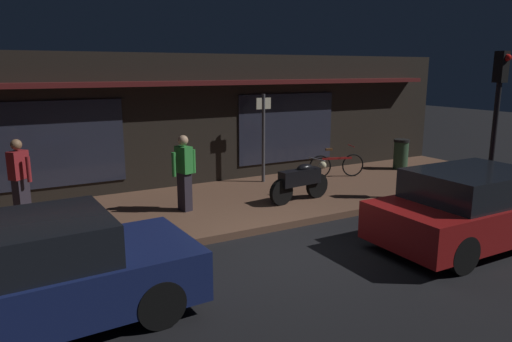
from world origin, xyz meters
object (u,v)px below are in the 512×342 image
object	(u,v)px
parked_car_far	(475,207)
trash_bin	(401,154)
person_bystander	(184,171)
bicycle_parked	(337,165)
parked_car_near	(27,277)
motorcycle	(301,180)
traffic_light_pole	(498,101)
person_photographer	(20,177)
sign_post	(263,133)

from	to	relation	value
parked_car_far	trash_bin	bearing A→B (deg)	56.45
person_bystander	bicycle_parked	bearing A→B (deg)	11.06
trash_bin	parked_car_near	xyz separation A→B (m)	(-10.79, -4.35, 0.08)
bicycle_parked	parked_car_far	distance (m)	5.20
motorcycle	traffic_light_pole	distance (m)	4.86
bicycle_parked	traffic_light_pole	bearing A→B (deg)	-65.17
person_photographer	trash_bin	distance (m)	10.62
traffic_light_pole	parked_car_far	bearing A→B (deg)	-149.82
motorcycle	parked_car_far	distance (m)	3.83
person_photographer	trash_bin	xyz separation A→B (m)	(10.61, -0.17, -0.41)
traffic_light_pole	bicycle_parked	bearing A→B (deg)	114.83
person_photographer	sign_post	bearing A→B (deg)	4.13
motorcycle	person_bystander	world-z (taller)	person_bystander
bicycle_parked	parked_car_near	world-z (taller)	parked_car_near
bicycle_parked	trash_bin	world-z (taller)	trash_bin
bicycle_parked	sign_post	world-z (taller)	sign_post
bicycle_parked	parked_car_near	distance (m)	9.41
motorcycle	bicycle_parked	distance (m)	2.81
bicycle_parked	parked_car_far	bearing A→B (deg)	-99.79
person_bystander	traffic_light_pole	size ratio (longest dim) A/B	0.46
bicycle_parked	person_bystander	bearing A→B (deg)	-168.94
bicycle_parked	sign_post	size ratio (longest dim) A/B	0.67
parked_car_near	trash_bin	bearing A→B (deg)	21.95
traffic_light_pole	parked_car_far	xyz separation A→B (m)	(-2.57, -1.49, -1.77)
trash_bin	bicycle_parked	bearing A→B (deg)	178.82
trash_bin	traffic_light_pole	world-z (taller)	traffic_light_pole
person_bystander	traffic_light_pole	bearing A→B (deg)	-21.78
parked_car_near	person_bystander	bearing A→B (deg)	45.77
person_bystander	sign_post	bearing A→B (deg)	27.99
trash_bin	parked_car_far	world-z (taller)	parked_car_far
sign_post	person_photographer	bearing A→B (deg)	-175.87
sign_post	person_bystander	bearing A→B (deg)	-152.01
traffic_light_pole	person_photographer	bearing A→B (deg)	159.09
trash_bin	parked_car_far	xyz separation A→B (m)	(-3.36, -5.07, 0.08)
sign_post	trash_bin	distance (m)	4.72
traffic_light_pole	parked_car_near	xyz separation A→B (m)	(-10.00, -0.77, -1.77)
bicycle_parked	parked_car_near	xyz separation A→B (m)	(-8.31, -4.40, 0.20)
trash_bin	parked_car_near	world-z (taller)	parked_car_near
sign_post	parked_car_near	world-z (taller)	sign_post
person_bystander	trash_bin	distance (m)	7.52
person_bystander	parked_car_far	xyz separation A→B (m)	(4.09, -4.15, -0.32)
parked_car_near	person_photographer	bearing A→B (deg)	87.65
person_bystander	motorcycle	bearing A→B (deg)	-12.75
parked_car_far	bicycle_parked	bearing A→B (deg)	80.21
person_bystander	sign_post	xyz separation A→B (m)	(2.86, 1.52, 0.48)
sign_post	traffic_light_pole	xyz separation A→B (m)	(3.79, -4.18, 0.97)
motorcycle	bicycle_parked	world-z (taller)	motorcycle
person_bystander	traffic_light_pole	distance (m)	7.31
traffic_light_pole	motorcycle	bearing A→B (deg)	152.76
motorcycle	person_photographer	bearing A→B (deg)	163.79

